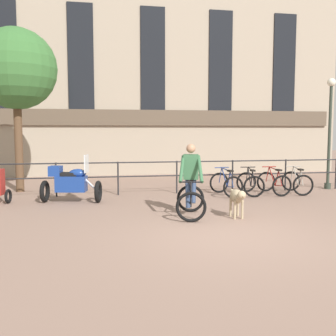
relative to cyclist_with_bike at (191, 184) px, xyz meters
name	(u,v)px	position (x,y,z in m)	size (l,w,h in m)	color
ground_plane	(230,235)	(0.33, -1.86, -0.76)	(60.00, 60.00, 0.00)	#8E7060
canal_railing	(177,171)	(0.33, 3.34, -0.05)	(15.05, 0.05, 1.05)	#232326
building_facade	(152,76)	(0.33, 9.13, 3.72)	(18.00, 0.72, 9.02)	gray
cyclist_with_bike	(191,184)	(0.00, 0.00, 0.00)	(0.92, 1.29, 1.70)	black
dog	(237,197)	(0.99, -0.45, -0.28)	(0.29, 0.88, 0.68)	tan
parked_motorcycle	(71,183)	(-2.91, 2.27, -0.20)	(1.73, 0.94, 1.35)	black
parked_bicycle_near_lamp	(226,184)	(1.77, 2.68, -0.41)	(0.77, 1.17, 0.86)	black
parked_bicycle_mid_left	(250,183)	(2.56, 2.68, -0.41)	(0.81, 1.19, 0.86)	black
parked_bicycle_mid_right	(274,183)	(3.36, 2.68, -0.41)	(0.71, 1.14, 0.86)	black
parked_bicycle_far_end	(297,182)	(4.15, 2.68, -0.41)	(0.79, 1.18, 0.86)	black
street_lamp	(330,127)	(5.69, 3.39, 1.38)	(0.28, 0.28, 3.79)	#2D382D
tree_canalside_left	(16,70)	(-4.70, 4.60, 3.21)	(2.61, 2.61, 5.31)	brown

